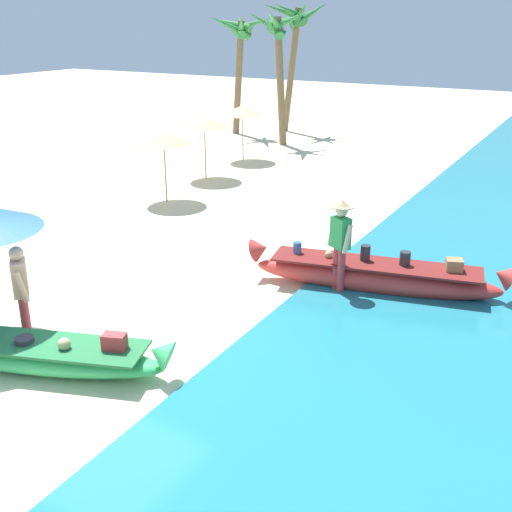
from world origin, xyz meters
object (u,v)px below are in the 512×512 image
at_px(palm_tree_tall_inland, 279,38).
at_px(person_vendor_hatted, 340,240).
at_px(palm_tree_mid_cluster, 240,37).
at_px(boat_green_foreground, 37,354).
at_px(palm_tree_leaning_seaward, 297,25).
at_px(boat_red_midground, 375,276).
at_px(person_tourist_customer, 21,289).

bearing_deg(palm_tree_tall_inland, person_vendor_hatted, -58.13).
distance_m(person_vendor_hatted, palm_tree_mid_cluster, 17.20).
bearing_deg(boat_green_foreground, palm_tree_leaning_seaward, 105.69).
distance_m(boat_green_foreground, boat_red_midground, 6.02).
xyz_separation_m(person_vendor_hatted, palm_tree_leaning_seaward, (-8.34, 15.22, 3.38)).
height_order(person_vendor_hatted, palm_tree_leaning_seaward, palm_tree_leaning_seaward).
distance_m(person_tourist_customer, palm_tree_tall_inland, 17.19).
bearing_deg(person_vendor_hatted, palm_tree_leaning_seaward, 118.73).
height_order(boat_red_midground, person_vendor_hatted, person_vendor_hatted).
height_order(person_vendor_hatted, palm_tree_tall_inland, palm_tree_tall_inland).
bearing_deg(person_tourist_customer, boat_green_foreground, -33.61).
bearing_deg(boat_red_midground, boat_green_foreground, -123.56).
bearing_deg(person_tourist_customer, palm_tree_mid_cluster, 110.39).
bearing_deg(palm_tree_mid_cluster, person_vendor_hatted, -53.27).
height_order(boat_green_foreground, person_vendor_hatted, person_vendor_hatted).
bearing_deg(palm_tree_leaning_seaward, boat_green_foreground, -74.31).
bearing_deg(palm_tree_tall_inland, boat_green_foreground, -73.87).
relative_size(person_vendor_hatted, palm_tree_leaning_seaward, 0.33).
distance_m(boat_green_foreground, palm_tree_leaning_seaward, 20.99).
bearing_deg(person_vendor_hatted, palm_tree_tall_inland, 121.87).
height_order(person_vendor_hatted, palm_tree_mid_cluster, palm_tree_mid_cluster).
height_order(palm_tree_leaning_seaward, palm_tree_mid_cluster, palm_tree_leaning_seaward).
distance_m(palm_tree_leaning_seaward, palm_tree_mid_cluster, 2.47).
xyz_separation_m(person_vendor_hatted, palm_tree_tall_inland, (-7.68, 12.35, 2.97)).
distance_m(boat_green_foreground, person_vendor_hatted, 5.42).
height_order(boat_green_foreground, person_tourist_customer, person_tourist_customer).
bearing_deg(boat_red_midground, palm_tree_leaning_seaward, 121.01).
bearing_deg(palm_tree_leaning_seaward, palm_tree_tall_inland, -76.94).
bearing_deg(palm_tree_tall_inland, person_tourist_customer, -75.97).
xyz_separation_m(person_vendor_hatted, palm_tree_mid_cluster, (-10.13, 13.58, 2.95)).
bearing_deg(palm_tree_tall_inland, palm_tree_mid_cluster, 153.40).
distance_m(boat_red_midground, person_tourist_customer, 6.12).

